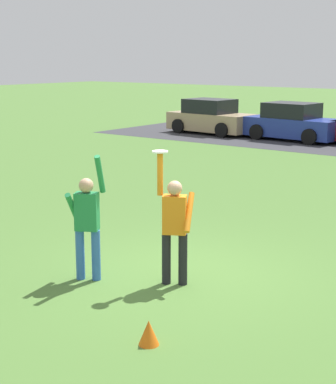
# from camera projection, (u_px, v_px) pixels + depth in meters

# --- Properties ---
(ground_plane) EXTENTS (120.00, 120.00, 0.00)m
(ground_plane) POSITION_uv_depth(u_px,v_px,m) (182.00, 274.00, 10.26)
(ground_plane) COLOR #4C7533
(person_catcher) EXTENTS (0.58, 0.52, 2.08)m
(person_catcher) POSITION_uv_depth(u_px,v_px,m) (175.00, 223.00, 9.60)
(person_catcher) COLOR black
(person_catcher) RESTS_ON ground_plane
(person_defender) EXTENTS (0.65, 0.61, 2.04)m
(person_defender) POSITION_uv_depth(u_px,v_px,m) (87.00, 220.00, 9.80)
(person_defender) COLOR #3366B7
(person_defender) RESTS_ON ground_plane
(frisbee_disc) EXTENTS (0.24, 0.24, 0.02)m
(frisbee_disc) POSITION_uv_depth(u_px,v_px,m) (160.00, 152.00, 9.40)
(frisbee_disc) COLOR white
(frisbee_disc) RESTS_ON person_catcher
(parked_car_tan) EXTENTS (4.23, 2.29, 1.59)m
(parked_car_tan) POSITION_uv_depth(u_px,v_px,m) (211.00, 118.00, 28.99)
(parked_car_tan) COLOR tan
(parked_car_tan) RESTS_ON ground_plane
(parked_car_blue) EXTENTS (4.23, 2.29, 1.59)m
(parked_car_blue) POSITION_uv_depth(u_px,v_px,m) (293.00, 123.00, 26.68)
(parked_car_blue) COLOR #233893
(parked_car_blue) RESTS_ON ground_plane
(field_cone_orange) EXTENTS (0.26, 0.26, 0.32)m
(field_cone_orange) POSITION_uv_depth(u_px,v_px,m) (149.00, 333.00, 7.70)
(field_cone_orange) COLOR orange
(field_cone_orange) RESTS_ON ground_plane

